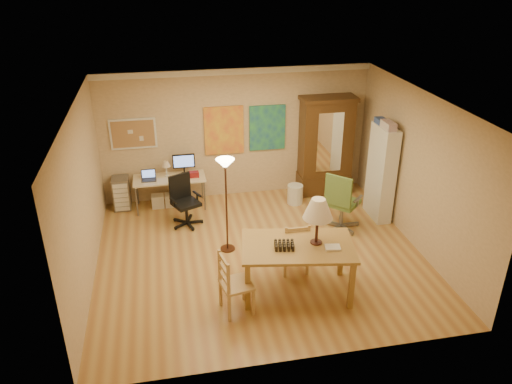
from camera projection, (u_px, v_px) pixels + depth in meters
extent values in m
plane|color=#A86F3B|center=(260.00, 255.00, 8.62)|extent=(5.50, 5.50, 0.00)
cube|color=white|center=(235.00, 71.00, 9.64)|extent=(5.50, 0.08, 0.12)
cube|color=tan|center=(133.00, 134.00, 9.79)|extent=(0.90, 0.04, 0.62)
cube|color=yellow|center=(224.00, 130.00, 10.13)|extent=(0.80, 0.04, 1.00)
cube|color=#215B87|center=(267.00, 128.00, 10.28)|extent=(0.75, 0.04, 0.95)
cube|color=olive|center=(298.00, 246.00, 7.36)|extent=(1.79, 1.25, 0.04)
cube|color=olive|center=(248.00, 287.00, 7.14)|extent=(0.09, 0.09, 0.78)
cube|color=olive|center=(352.00, 285.00, 7.18)|extent=(0.09, 0.09, 0.78)
cube|color=olive|center=(247.00, 255.00, 7.89)|extent=(0.09, 0.09, 0.78)
cube|color=olive|center=(341.00, 254.00, 7.93)|extent=(0.09, 0.09, 0.78)
cylinder|color=black|center=(316.00, 242.00, 7.40)|extent=(0.18, 0.18, 0.02)
cylinder|color=black|center=(317.00, 230.00, 7.31)|extent=(0.04, 0.04, 0.44)
cone|color=beige|center=(318.00, 209.00, 7.15)|extent=(0.44, 0.44, 0.31)
cube|color=silver|center=(333.00, 247.00, 7.25)|extent=(0.24, 0.20, 0.03)
cube|color=black|center=(284.00, 245.00, 7.25)|extent=(0.34, 0.29, 0.09)
cube|color=tan|center=(294.00, 247.00, 8.02)|extent=(0.43, 0.41, 0.04)
cube|color=tan|center=(301.00, 252.00, 8.31)|extent=(0.04, 0.04, 0.42)
cube|color=tan|center=(280.00, 254.00, 8.24)|extent=(0.04, 0.04, 0.42)
cube|color=tan|center=(307.00, 264.00, 8.00)|extent=(0.04, 0.04, 0.42)
cube|color=tan|center=(285.00, 266.00, 7.94)|extent=(0.04, 0.04, 0.42)
cube|color=tan|center=(309.00, 239.00, 7.80)|extent=(0.04, 0.04, 0.48)
cube|color=tan|center=(286.00, 241.00, 7.73)|extent=(0.04, 0.04, 0.48)
cube|color=tan|center=(297.00, 237.00, 7.74)|extent=(0.37, 0.03, 0.05)
cube|color=tan|center=(236.00, 284.00, 7.09)|extent=(0.50, 0.52, 0.04)
cube|color=tan|center=(253.00, 303.00, 7.10)|extent=(0.05, 0.05, 0.43)
cube|color=tan|center=(244.00, 287.00, 7.42)|extent=(0.05, 0.05, 0.43)
cube|color=tan|center=(229.00, 309.00, 6.97)|extent=(0.05, 0.05, 0.43)
cube|color=tan|center=(221.00, 293.00, 7.29)|extent=(0.05, 0.05, 0.43)
cube|color=tan|center=(228.00, 280.00, 6.76)|extent=(0.05, 0.05, 0.51)
cube|color=tan|center=(219.00, 265.00, 7.08)|extent=(0.05, 0.05, 0.51)
cube|color=tan|center=(224.00, 269.00, 6.90)|extent=(0.10, 0.38, 0.05)
cylinder|color=#3E2218|center=(228.00, 248.00, 8.77)|extent=(0.26, 0.26, 0.03)
cylinder|color=#3E2218|center=(226.00, 208.00, 8.42)|extent=(0.03, 0.03, 1.61)
cone|color=#FFE0A5|center=(225.00, 163.00, 8.07)|extent=(0.31, 0.31, 0.13)
cube|color=beige|center=(169.00, 178.00, 9.97)|extent=(1.42, 0.62, 0.03)
cylinder|color=slate|center=(137.00, 202.00, 9.76)|extent=(0.03, 0.03, 0.62)
cylinder|color=slate|center=(205.00, 196.00, 9.99)|extent=(0.03, 0.03, 0.62)
cylinder|color=slate|center=(137.00, 190.00, 10.23)|extent=(0.03, 0.03, 0.62)
cylinder|color=slate|center=(202.00, 185.00, 10.46)|extent=(0.03, 0.03, 0.62)
cube|color=black|center=(149.00, 180.00, 9.85)|extent=(0.28, 0.20, 0.01)
cube|color=black|center=(148.00, 173.00, 9.93)|extent=(0.28, 0.05, 0.19)
cube|color=black|center=(184.00, 161.00, 10.01)|extent=(0.45, 0.04, 0.28)
cone|color=beige|center=(166.00, 164.00, 9.92)|extent=(0.18, 0.18, 0.11)
cube|color=silver|center=(163.00, 181.00, 9.82)|extent=(0.22, 0.28, 0.01)
cube|color=maroon|center=(194.00, 174.00, 9.98)|extent=(0.20, 0.14, 0.11)
cube|color=white|center=(158.00, 201.00, 10.18)|extent=(0.25, 0.21, 0.27)
cube|color=white|center=(171.00, 200.00, 10.22)|extent=(0.25, 0.21, 0.27)
cube|color=silver|center=(184.00, 199.00, 10.27)|extent=(0.25, 0.21, 0.27)
cylinder|color=black|center=(187.00, 214.00, 9.47)|extent=(0.06, 0.06, 0.38)
cube|color=black|center=(186.00, 204.00, 9.37)|extent=(0.59, 0.58, 0.07)
cube|color=black|center=(180.00, 186.00, 9.40)|extent=(0.41, 0.23, 0.49)
cube|color=black|center=(174.00, 201.00, 9.19)|extent=(0.15, 0.27, 0.03)
cube|color=black|center=(197.00, 194.00, 9.45)|extent=(0.15, 0.27, 0.03)
cylinder|color=slate|center=(342.00, 215.00, 9.35)|extent=(0.07, 0.07, 0.44)
cube|color=#50662D|center=(343.00, 203.00, 9.24)|extent=(0.74, 0.74, 0.08)
cube|color=#50662D|center=(338.00, 191.00, 8.91)|extent=(0.40, 0.40, 0.58)
cube|color=slate|center=(358.00, 199.00, 9.03)|extent=(0.27, 0.27, 0.03)
cube|color=slate|center=(329.00, 191.00, 9.32)|extent=(0.27, 0.27, 0.03)
cube|color=slate|center=(122.00, 193.00, 10.06)|extent=(0.33, 0.38, 0.66)
cube|color=silver|center=(121.00, 197.00, 9.88)|extent=(0.28, 0.02, 0.57)
cube|color=#3D2610|center=(326.00, 147.00, 10.48)|extent=(1.06, 0.48, 2.03)
cube|color=#3D2610|center=(323.00, 182.00, 10.83)|extent=(1.10, 0.52, 0.41)
cube|color=white|center=(330.00, 143.00, 10.17)|extent=(0.53, 0.01, 1.26)
cube|color=#3D2610|center=(329.00, 99.00, 10.02)|extent=(1.14, 0.54, 0.08)
cube|color=white|center=(381.00, 173.00, 9.50)|extent=(0.28, 0.74, 1.85)
cube|color=#993333|center=(380.00, 199.00, 9.58)|extent=(0.17, 0.37, 0.22)
cube|color=#334C99|center=(379.00, 140.00, 9.39)|extent=(0.17, 0.26, 0.18)
cylinder|color=silver|center=(295.00, 194.00, 10.31)|extent=(0.32, 0.32, 0.40)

